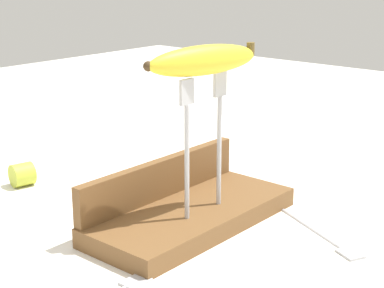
% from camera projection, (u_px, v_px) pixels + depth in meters
% --- Properties ---
extents(ground_plane, '(3.00, 3.00, 0.00)m').
position_uv_depth(ground_plane, '(192.00, 225.00, 0.96)').
color(ground_plane, white).
extents(wooden_board, '(0.34, 0.15, 0.03)m').
position_uv_depth(wooden_board, '(192.00, 216.00, 0.96)').
color(wooden_board, brown).
rests_on(wooden_board, ground).
extents(board_backstop, '(0.34, 0.02, 0.06)m').
position_uv_depth(board_backstop, '(160.00, 179.00, 0.99)').
color(board_backstop, brown).
rests_on(board_backstop, wooden_board).
extents(fork_stand_center, '(0.10, 0.01, 0.21)m').
position_uv_depth(fork_stand_center, '(204.00, 133.00, 0.90)').
color(fork_stand_center, '#B2B2B7').
rests_on(fork_stand_center, wooden_board).
extents(banana_raised_center, '(0.19, 0.07, 0.04)m').
position_uv_depth(banana_raised_center, '(204.00, 60.00, 0.88)').
color(banana_raised_center, yellow).
rests_on(banana_raised_center, fork_stand_center).
extents(fork_fallen_near, '(0.10, 0.18, 0.01)m').
position_uv_depth(fork_fallen_near, '(328.00, 238.00, 0.91)').
color(fork_fallen_near, '#B2B2B7').
rests_on(fork_fallen_near, ground).
extents(banana_chunk_near, '(0.05, 0.05, 0.04)m').
position_uv_depth(banana_chunk_near, '(23.00, 174.00, 1.12)').
color(banana_chunk_near, '#B2C138').
rests_on(banana_chunk_near, ground).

